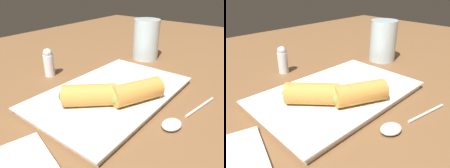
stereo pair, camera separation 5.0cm
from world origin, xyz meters
TOP-DOWN VIEW (x-y plane):
  - table_surface at (0.00, 0.00)cm, footprint 180.00×140.00cm
  - serving_plate at (-2.63, 1.49)cm, footprint 33.25×21.17cm
  - roll_front_left at (-9.67, 1.63)cm, footprint 9.61×9.97cm
  - roll_front_right at (-3.34, -4.50)cm, footprint 10.61×7.76cm
  - spoon at (-3.42, -12.94)cm, footprint 16.29×4.70cm
  - drinking_glass at (23.34, 8.80)cm, footprint 7.69×7.69cm
  - salt_shaker at (-3.29, 21.14)cm, footprint 2.57×2.57cm

SIDE VIEW (x-z plane):
  - table_surface at x=0.00cm, z-range 0.00..2.00cm
  - spoon at x=-3.42cm, z-range 1.94..3.29cm
  - serving_plate at x=-2.63cm, z-range 2.01..3.51cm
  - roll_front_left at x=-9.67cm, z-range 3.50..7.53cm
  - roll_front_right at x=-3.34cm, z-range 3.50..7.53cm
  - salt_shaker at x=-3.29cm, z-range 2.01..9.13cm
  - drinking_glass at x=23.34cm, z-range 2.00..13.86cm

